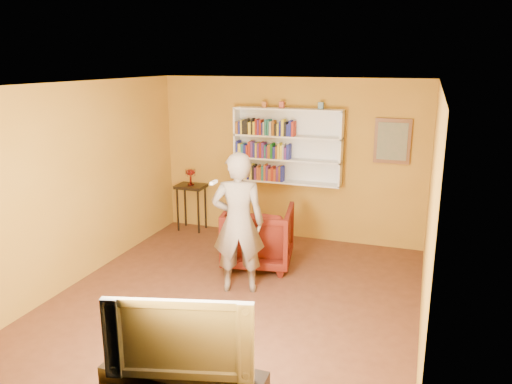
% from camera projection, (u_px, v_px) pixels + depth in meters
% --- Properties ---
extents(room_shell, '(5.30, 5.80, 2.88)m').
position_uv_depth(room_shell, '(236.00, 223.00, 6.16)').
color(room_shell, '#4D2818').
rests_on(room_shell, ground).
extents(bookshelf, '(1.80, 0.29, 1.23)m').
position_uv_depth(bookshelf, '(288.00, 146.00, 8.22)').
color(bookshelf, white).
rests_on(bookshelf, room_shell).
extents(books_row_lower, '(0.82, 0.19, 0.27)m').
position_uv_depth(books_row_lower, '(260.00, 172.00, 8.38)').
color(books_row_lower, yellow).
rests_on(books_row_lower, bookshelf).
extents(books_row_middle, '(0.92, 0.19, 0.27)m').
position_uv_depth(books_row_middle, '(263.00, 150.00, 8.27)').
color(books_row_middle, navy).
rests_on(books_row_middle, bookshelf).
extents(books_row_upper, '(0.99, 0.19, 0.27)m').
position_uv_depth(books_row_upper, '(266.00, 128.00, 8.16)').
color(books_row_upper, '#95581B').
rests_on(books_row_upper, bookshelf).
extents(ornament_left, '(0.07, 0.07, 0.10)m').
position_uv_depth(ornament_left, '(265.00, 105.00, 8.12)').
color(ornament_left, '#B26532').
rests_on(ornament_left, bookshelf).
extents(ornament_centre, '(0.08, 0.08, 0.11)m').
position_uv_depth(ornament_centre, '(282.00, 105.00, 8.02)').
color(ornament_centre, '#AC4839').
rests_on(ornament_centre, bookshelf).
extents(ornament_right, '(0.08, 0.08, 0.11)m').
position_uv_depth(ornament_right, '(321.00, 106.00, 7.82)').
color(ornament_right, slate).
rests_on(ornament_right, bookshelf).
extents(framed_painting, '(0.55, 0.05, 0.70)m').
position_uv_depth(framed_painting, '(392.00, 141.00, 7.70)').
color(framed_painting, brown).
rests_on(framed_painting, room_shell).
extents(console_table, '(0.50, 0.39, 0.83)m').
position_uv_depth(console_table, '(191.00, 193.00, 8.85)').
color(console_table, black).
rests_on(console_table, ground).
extents(ruby_lustre, '(0.17, 0.18, 0.28)m').
position_uv_depth(ruby_lustre, '(190.00, 174.00, 8.76)').
color(ruby_lustre, maroon).
rests_on(ruby_lustre, console_table).
extents(armchair, '(1.12, 1.15, 0.90)m').
position_uv_depth(armchair, '(258.00, 236.00, 7.36)').
color(armchair, '#400804').
rests_on(armchair, ground).
extents(person, '(0.79, 0.64, 1.87)m').
position_uv_depth(person, '(238.00, 223.00, 6.42)').
color(person, '#6E5F50').
rests_on(person, ground).
extents(game_remote, '(0.04, 0.15, 0.04)m').
position_uv_depth(game_remote, '(214.00, 182.00, 5.99)').
color(game_remote, white).
rests_on(game_remote, person).
extents(television, '(1.20, 0.46, 0.69)m').
position_uv_depth(television, '(182.00, 332.00, 4.03)').
color(television, black).
rests_on(television, tv_cabinet).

